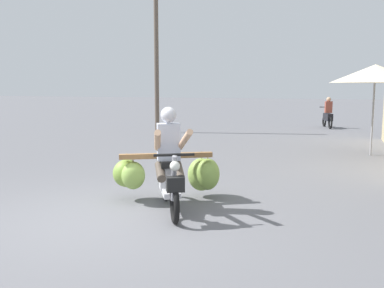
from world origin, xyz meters
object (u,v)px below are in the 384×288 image
motorbike_main_loaded (171,171)px  utility_pole (156,48)px  market_umbrella_near_shop (375,74)px  motorbike_distant_ahead_left (328,115)px

motorbike_main_loaded → utility_pole: utility_pole is taller
motorbike_main_loaded → utility_pole: size_ratio=0.29×
market_umbrella_near_shop → utility_pole: bearing=157.3°
motorbike_main_loaded → market_umbrella_near_shop: (3.32, 6.30, 1.69)m
motorbike_main_loaded → market_umbrella_near_shop: bearing=62.2°
market_umbrella_near_shop → utility_pole: size_ratio=0.36×
utility_pole → motorbike_distant_ahead_left: bearing=33.0°
motorbike_main_loaded → motorbike_distant_ahead_left: (1.91, 13.88, 0.03)m
motorbike_main_loaded → motorbike_distant_ahead_left: 14.01m
motorbike_main_loaded → market_umbrella_near_shop: 7.31m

